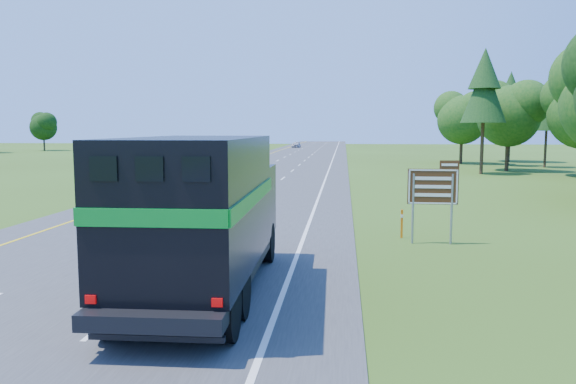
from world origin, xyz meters
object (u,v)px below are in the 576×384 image
Objects in this scene: horse_truck at (203,211)px; exit_sign at (434,190)px; white_suv at (247,159)px; far_car at (296,144)px.

horse_truck reaches higher than exit_sign.
white_suv is at bearing 110.79° from exit_sign.
white_suv is at bearing -85.41° from far_car.
horse_truck reaches higher than far_car.
exit_sign is at bearing -71.74° from white_suv.
horse_truck is at bearing -81.68° from far_car.
horse_truck is at bearing -82.21° from white_suv.
exit_sign is (6.92, 7.31, -0.17)m from horse_truck.
white_suv is 64.77m from far_car.
far_car is at bearing 99.33° from exit_sign.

